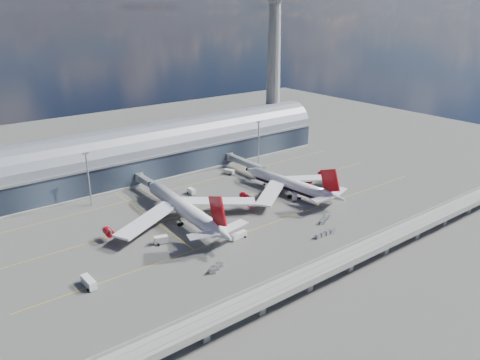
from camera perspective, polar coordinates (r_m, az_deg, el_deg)
ground at (r=204.54m, az=1.26°, el=-4.58°), size 500.00×500.00×0.00m
taxi_lines at (r=220.70m, az=-2.34°, el=-2.65°), size 200.00×80.12×0.01m
terminal at (r=261.95m, az=-9.46°, el=3.46°), size 200.00×30.00×28.00m
control_tower at (r=305.76m, az=4.13°, el=13.81°), size 19.00×19.00×103.00m
guideway at (r=167.60m, az=13.26°, el=-9.10°), size 220.00×8.50×7.20m
floodlight_mast_left at (r=222.35m, az=-17.99°, el=0.27°), size 3.00×0.70×25.70m
floodlight_mast_right at (r=269.68m, az=2.27°, el=4.73°), size 3.00×0.70×25.70m
airliner_left at (r=198.84m, az=-6.74°, el=-3.50°), size 68.58×72.05×21.95m
airliner_right at (r=228.61m, az=6.20°, el=-0.56°), size 58.95×61.64×19.55m
jet_bridge_left at (r=233.71m, az=-11.05°, el=-0.33°), size 4.40×28.00×7.25m
jet_bridge_right at (r=260.70m, az=0.36°, el=2.24°), size 4.40×32.00×7.25m
service_truck_0 at (r=164.11m, az=-17.97°, el=-11.78°), size 2.97×7.68×3.14m
service_truck_1 at (r=184.93m, az=-9.61°, el=-7.20°), size 5.73×3.77×3.05m
service_truck_2 at (r=186.01m, az=-0.16°, el=-6.78°), size 7.40×2.79×2.62m
service_truck_3 at (r=224.76m, az=6.66°, el=-1.93°), size 5.81×6.05×2.93m
service_truck_4 at (r=230.10m, az=-5.94°, el=-1.38°), size 2.59×4.93×2.81m
service_truck_5 at (r=256.29m, az=-1.33°, el=1.02°), size 4.03×5.95×2.69m
cargo_train_0 at (r=166.07m, az=-2.90°, el=-10.58°), size 7.54×4.77×1.70m
cargo_train_1 at (r=191.48m, az=10.30°, el=-6.46°), size 10.06×2.12×1.66m
cargo_train_2 at (r=204.24m, az=10.29°, el=-4.71°), size 8.96×5.10×1.53m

